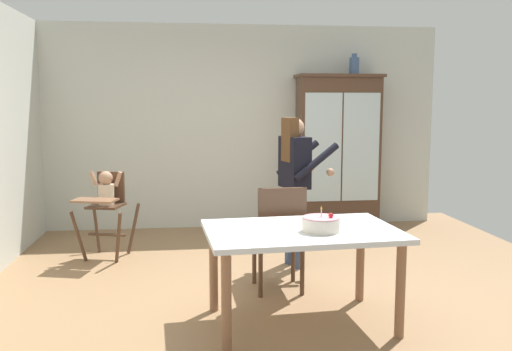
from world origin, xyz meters
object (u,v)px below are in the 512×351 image
high_chair_with_toddler (106,198)px  china_cabinet (338,152)px  ceramic_vase (354,65)px  adult_person (295,173)px  birthday_cake (321,224)px  dining_chair_far_side (280,232)px  dining_table (302,241)px

high_chair_with_toddler → china_cabinet: bearing=36.3°
high_chair_with_toddler → ceramic_vase: bearing=35.1°
high_chair_with_toddler → adult_person: size_ratio=0.62×
china_cabinet → adult_person: (-0.90, -1.67, -0.06)m
china_cabinet → birthday_cake: bearing=-107.4°
china_cabinet → adult_person: 1.90m
high_chair_with_toddler → dining_chair_far_side: (1.68, -1.35, -0.10)m
ceramic_vase → dining_table: (-1.34, -3.15, -1.52)m
birthday_cake → dining_table: bearing=142.6°
birthday_cake → dining_chair_far_side: bearing=102.6°
high_chair_with_toddler → adult_person: bearing=-0.8°
ceramic_vase → dining_chair_far_side: ceramic_vase is taller
dining_table → adult_person: bearing=80.9°
adult_person → birthday_cake: (-0.11, -1.57, -0.17)m
ceramic_vase → adult_person: bearing=-123.4°
ceramic_vase → dining_chair_far_side: (-1.39, -2.46, -1.61)m
adult_person → dining_table: (-0.24, -1.47, -0.32)m
adult_person → birthday_cake: size_ratio=5.47×
adult_person → birthday_cake: 1.58m
china_cabinet → dining_chair_far_side: bearing=-115.8°
dining_table → birthday_cake: size_ratio=5.32×
high_chair_with_toddler → dining_table: size_ratio=0.64×
dining_table → birthday_cake: bearing=-37.4°
dining_table → dining_chair_far_side: bearing=94.2°
ceramic_vase → dining_chair_far_side: 3.25m
ceramic_vase → adult_person: 2.34m
birthday_cake → dining_chair_far_side: (-0.17, 0.78, -0.24)m
high_chair_with_toddler → dining_chair_far_side: 2.16m
ceramic_vase → high_chair_with_toddler: bearing=-160.1°
china_cabinet → dining_chair_far_side: 2.77m
dining_table → birthday_cake: birthday_cake is taller
dining_table → dining_chair_far_side: dining_chair_far_side is taller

